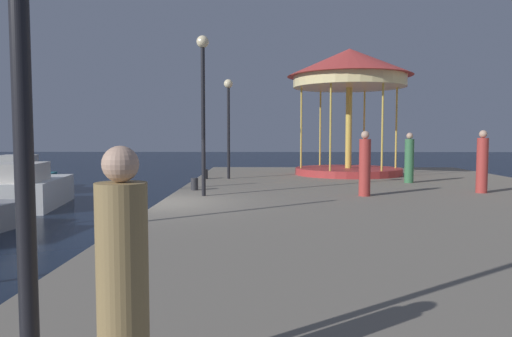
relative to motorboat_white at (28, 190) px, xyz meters
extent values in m
plane|color=black|center=(5.66, -4.32, -0.64)|extent=(120.00, 120.00, 0.00)
cube|color=gray|center=(12.31, -4.32, -0.24)|extent=(13.30, 28.30, 0.80)
cube|color=white|center=(-0.02, 0.14, -0.13)|extent=(2.74, 4.45, 1.02)
cube|color=beige|center=(0.11, -0.73, 0.69)|extent=(1.76, 2.04, 0.63)
cube|color=#4C6070|center=(-0.03, 0.18, 0.81)|extent=(1.29, 0.29, 0.28)
cube|color=#19606B|center=(-2.51, 4.60, -0.27)|extent=(2.89, 5.19, 0.74)
cube|color=beige|center=(-2.34, 3.73, 0.59)|extent=(1.78, 2.38, 0.97)
cube|color=#4C6070|center=(-2.55, 4.79, 0.78)|extent=(1.19, 0.33, 0.44)
cylinder|color=#B23333|center=(12.30, 4.90, 0.31)|extent=(4.79, 4.79, 0.30)
cylinder|color=gold|center=(12.30, 4.90, 2.27)|extent=(0.28, 0.28, 3.62)
cylinder|color=#F2E099|center=(12.30, 4.90, 4.32)|extent=(5.03, 5.03, 0.50)
cone|color=#C63D38|center=(12.30, 4.90, 5.19)|extent=(5.59, 5.59, 1.23)
cylinder|color=gold|center=(14.45, 4.90, 2.27)|extent=(0.08, 0.08, 3.62)
cylinder|color=gold|center=(13.37, 6.76, 2.27)|extent=(0.08, 0.08, 3.62)
cylinder|color=gold|center=(11.23, 6.76, 2.27)|extent=(0.08, 0.08, 3.62)
cylinder|color=gold|center=(10.16, 4.90, 2.27)|extent=(0.08, 0.08, 3.62)
cylinder|color=gold|center=(11.23, 3.05, 2.27)|extent=(0.08, 0.08, 3.62)
cylinder|color=gold|center=(13.37, 3.05, 2.27)|extent=(0.08, 0.08, 3.62)
cylinder|color=black|center=(6.98, -14.23, 2.29)|extent=(0.12, 0.12, 4.27)
cylinder|color=black|center=(6.69, -2.91, 2.32)|extent=(0.12, 0.12, 4.33)
sphere|color=#F9E5B2|center=(6.69, -2.91, 4.67)|extent=(0.36, 0.36, 0.36)
cylinder|color=black|center=(7.02, 2.75, 2.01)|extent=(0.12, 0.12, 3.70)
sphere|color=#F9E5B2|center=(7.02, 2.75, 4.04)|extent=(0.36, 0.36, 0.36)
cylinder|color=#2D2D33|center=(6.21, -1.43, 0.36)|extent=(0.24, 0.24, 0.40)
cylinder|color=#2D2D33|center=(6.06, 2.61, 0.36)|extent=(0.24, 0.24, 0.40)
cylinder|color=#B23833|center=(15.28, -1.99, 1.01)|extent=(0.34, 0.34, 1.71)
sphere|color=tan|center=(15.28, -1.99, 1.99)|extent=(0.24, 0.24, 0.24)
cylinder|color=#387247|center=(13.95, 1.16, 0.98)|extent=(0.34, 0.34, 1.65)
sphere|color=tan|center=(13.95, 1.16, 1.92)|extent=(0.24, 0.24, 0.24)
cylinder|color=#B23833|center=(11.46, -2.84, 1.00)|extent=(0.34, 0.34, 1.68)
sphere|color=tan|center=(11.46, -2.84, 1.96)|extent=(0.24, 0.24, 0.24)
cylinder|color=#937A4C|center=(7.56, -14.12, 0.91)|extent=(0.34, 0.34, 1.51)
sphere|color=tan|center=(7.56, -14.12, 1.79)|extent=(0.24, 0.24, 0.24)
camera|label=1|loc=(8.49, -17.26, 1.98)|focal=34.25mm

